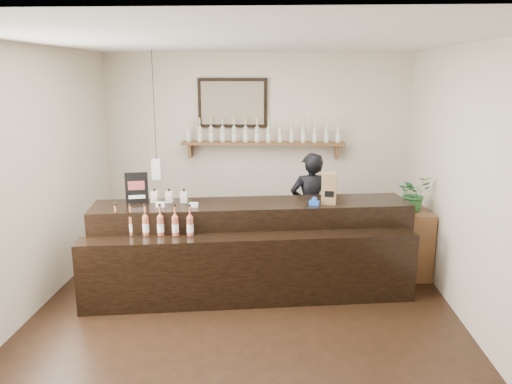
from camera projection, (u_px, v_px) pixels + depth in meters
name	position (u px, v px, depth m)	size (l,w,h in m)	color
ground	(245.00, 311.00, 5.38)	(5.00, 5.00, 0.00)	black
room_shell	(245.00, 155.00, 4.99)	(5.00, 5.00, 5.00)	beige
back_wall_decor	(247.00, 126.00, 7.29)	(2.66, 0.96, 1.69)	brown
counter	(251.00, 251.00, 5.82)	(3.74, 1.51, 1.20)	black
promo_sign	(137.00, 188.00, 5.76)	(0.26, 0.08, 0.36)	black
paper_bag	(329.00, 188.00, 5.73)	(0.18, 0.15, 0.36)	olive
tape_dispenser	(314.00, 202.00, 5.70)	(0.12, 0.08, 0.10)	blue
side_cabinet	(410.00, 243.00, 6.26)	(0.47, 0.61, 0.85)	brown
potted_plant	(414.00, 193.00, 6.12)	(0.40, 0.34, 0.44)	#28642D
shopkeeper	(310.00, 201.00, 6.66)	(0.62, 0.40, 1.69)	black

